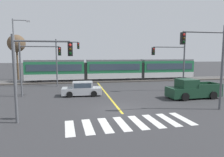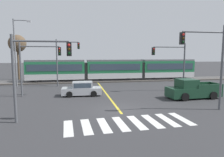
{
  "view_description": "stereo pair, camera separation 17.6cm",
  "coord_description": "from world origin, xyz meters",
  "px_view_note": "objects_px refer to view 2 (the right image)",
  "views": [
    {
      "loc": [
        -3.44,
        -15.27,
        4.42
      ],
      "look_at": [
        0.85,
        7.93,
        1.6
      ],
      "focal_mm": 32.0,
      "sensor_mm": 36.0,
      "label": 1
    },
    {
      "loc": [
        -3.26,
        -15.3,
        4.42
      ],
      "look_at": [
        0.85,
        7.93,
        1.6
      ],
      "focal_mm": 32.0,
      "sensor_mm": 36.0,
      "label": 2
    }
  ],
  "objects_px": {
    "traffic_light_near_right": "(209,56)",
    "street_lamp_west": "(17,49)",
    "traffic_light_near_left": "(35,65)",
    "sedan_crossing": "(82,89)",
    "pickup_truck": "(192,90)",
    "bare_tree_far_west": "(17,44)",
    "light_rail_tram": "(114,69)",
    "traffic_light_far_left": "(64,56)",
    "traffic_light_mid_left": "(35,61)",
    "traffic_light_mid_right": "(173,59)"
  },
  "relations": [
    {
      "from": "street_lamp_west",
      "to": "bare_tree_far_west",
      "type": "height_order",
      "value": "street_lamp_west"
    },
    {
      "from": "traffic_light_far_left",
      "to": "traffic_light_near_left",
      "type": "bearing_deg",
      "value": -93.79
    },
    {
      "from": "traffic_light_mid_right",
      "to": "traffic_light_far_left",
      "type": "height_order",
      "value": "traffic_light_far_left"
    },
    {
      "from": "pickup_truck",
      "to": "bare_tree_far_west",
      "type": "bearing_deg",
      "value": 138.03
    },
    {
      "from": "light_rail_tram",
      "to": "street_lamp_west",
      "type": "height_order",
      "value": "street_lamp_west"
    },
    {
      "from": "traffic_light_near_left",
      "to": "pickup_truck",
      "type": "bearing_deg",
      "value": 18.52
    },
    {
      "from": "traffic_light_mid_right",
      "to": "street_lamp_west",
      "type": "relative_size",
      "value": 0.62
    },
    {
      "from": "pickup_truck",
      "to": "street_lamp_west",
      "type": "height_order",
      "value": "street_lamp_west"
    },
    {
      "from": "light_rail_tram",
      "to": "traffic_light_near_left",
      "type": "distance_m",
      "value": 21.4
    },
    {
      "from": "light_rail_tram",
      "to": "pickup_truck",
      "type": "height_order",
      "value": "light_rail_tram"
    },
    {
      "from": "traffic_light_near_right",
      "to": "bare_tree_far_west",
      "type": "height_order",
      "value": "bare_tree_far_west"
    },
    {
      "from": "bare_tree_far_west",
      "to": "traffic_light_mid_right",
      "type": "bearing_deg",
      "value": -35.56
    },
    {
      "from": "light_rail_tram",
      "to": "traffic_light_mid_right",
      "type": "xyz_separation_m",
      "value": [
        5.21,
        -10.53,
        1.8
      ]
    },
    {
      "from": "street_lamp_west",
      "to": "traffic_light_near_left",
      "type": "bearing_deg",
      "value": -71.35
    },
    {
      "from": "pickup_truck",
      "to": "bare_tree_far_west",
      "type": "height_order",
      "value": "bare_tree_far_west"
    },
    {
      "from": "light_rail_tram",
      "to": "traffic_light_near_right",
      "type": "relative_size",
      "value": 4.18
    },
    {
      "from": "light_rail_tram",
      "to": "pickup_truck",
      "type": "distance_m",
      "value": 15.62
    },
    {
      "from": "traffic_light_near_left",
      "to": "traffic_light_far_left",
      "type": "distance_m",
      "value": 15.16
    },
    {
      "from": "traffic_light_near_right",
      "to": "traffic_light_mid_right",
      "type": "bearing_deg",
      "value": 81.34
    },
    {
      "from": "traffic_light_mid_right",
      "to": "traffic_light_near_right",
      "type": "bearing_deg",
      "value": -98.66
    },
    {
      "from": "traffic_light_near_right",
      "to": "traffic_light_mid_left",
      "type": "distance_m",
      "value": 16.58
    },
    {
      "from": "traffic_light_near_right",
      "to": "traffic_light_mid_left",
      "type": "height_order",
      "value": "traffic_light_near_right"
    },
    {
      "from": "traffic_light_mid_left",
      "to": "street_lamp_west",
      "type": "relative_size",
      "value": 0.61
    },
    {
      "from": "traffic_light_mid_right",
      "to": "street_lamp_west",
      "type": "bearing_deg",
      "value": 159.17
    },
    {
      "from": "traffic_light_far_left",
      "to": "pickup_truck",
      "type": "bearing_deg",
      "value": -38.09
    },
    {
      "from": "traffic_light_mid_left",
      "to": "traffic_light_far_left",
      "type": "height_order",
      "value": "traffic_light_far_left"
    },
    {
      "from": "sedan_crossing",
      "to": "traffic_light_near_left",
      "type": "bearing_deg",
      "value": -111.44
    },
    {
      "from": "traffic_light_near_right",
      "to": "traffic_light_near_left",
      "type": "xyz_separation_m",
      "value": [
        -12.81,
        -0.48,
        -0.56
      ]
    },
    {
      "from": "light_rail_tram",
      "to": "traffic_light_near_right",
      "type": "distance_m",
      "value": 19.45
    },
    {
      "from": "pickup_truck",
      "to": "traffic_light_mid_right",
      "type": "distance_m",
      "value": 5.09
    },
    {
      "from": "traffic_light_near_right",
      "to": "bare_tree_far_west",
      "type": "bearing_deg",
      "value": 130.47
    },
    {
      "from": "traffic_light_far_left",
      "to": "street_lamp_west",
      "type": "bearing_deg",
      "value": 169.55
    },
    {
      "from": "traffic_light_far_left",
      "to": "street_lamp_west",
      "type": "xyz_separation_m",
      "value": [
        -6.51,
        1.2,
        0.98
      ]
    },
    {
      "from": "pickup_truck",
      "to": "traffic_light_near_left",
      "type": "relative_size",
      "value": 0.96
    },
    {
      "from": "sedan_crossing",
      "to": "traffic_light_near_left",
      "type": "distance_m",
      "value": 9.21
    },
    {
      "from": "sedan_crossing",
      "to": "traffic_light_mid_left",
      "type": "distance_m",
      "value": 5.73
    },
    {
      "from": "sedan_crossing",
      "to": "traffic_light_near_left",
      "type": "xyz_separation_m",
      "value": [
        -3.17,
        -8.07,
        3.08
      ]
    },
    {
      "from": "bare_tree_far_west",
      "to": "pickup_truck",
      "type": "bearing_deg",
      "value": -41.97
    },
    {
      "from": "light_rail_tram",
      "to": "traffic_light_near_right",
      "type": "xyz_separation_m",
      "value": [
        3.93,
        -18.91,
        2.3
      ]
    },
    {
      "from": "traffic_light_near_right",
      "to": "bare_tree_far_west",
      "type": "relative_size",
      "value": 0.85
    },
    {
      "from": "pickup_truck",
      "to": "traffic_light_mid_left",
      "type": "relative_size",
      "value": 0.97
    },
    {
      "from": "bare_tree_far_west",
      "to": "light_rail_tram",
      "type": "bearing_deg",
      "value": -16.69
    },
    {
      "from": "light_rail_tram",
      "to": "traffic_light_near_left",
      "type": "bearing_deg",
      "value": -114.59
    },
    {
      "from": "light_rail_tram",
      "to": "traffic_light_mid_right",
      "type": "height_order",
      "value": "traffic_light_mid_right"
    },
    {
      "from": "traffic_light_near_left",
      "to": "street_lamp_west",
      "type": "distance_m",
      "value": 17.28
    },
    {
      "from": "sedan_crossing",
      "to": "traffic_light_near_right",
      "type": "bearing_deg",
      "value": -38.24
    },
    {
      "from": "traffic_light_mid_left",
      "to": "bare_tree_far_west",
      "type": "height_order",
      "value": "bare_tree_far_west"
    },
    {
      "from": "street_lamp_west",
      "to": "sedan_crossing",
      "type": "bearing_deg",
      "value": -43.53
    },
    {
      "from": "traffic_light_near_left",
      "to": "bare_tree_far_west",
      "type": "distance_m",
      "value": 25.57
    },
    {
      "from": "traffic_light_near_right",
      "to": "street_lamp_west",
      "type": "xyz_separation_m",
      "value": [
        -18.31,
        15.84,
        0.92
      ]
    }
  ]
}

